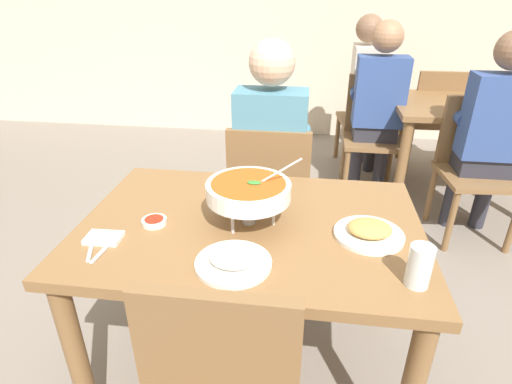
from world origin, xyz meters
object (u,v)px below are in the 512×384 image
Objects in this scene: dining_table_far at (460,121)px; chair_bg_corner at (435,116)px; rice_plate at (233,260)px; chair_bg_right at (475,160)px; curry_bowl at (249,191)px; appetizer_plate at (369,231)px; drink_glass at (419,268)px; dining_table_main at (251,248)px; diner_main at (271,151)px; chair_bg_left at (372,128)px; patron_bg_right at (492,127)px; sauce_dish at (154,221)px; patron_bg_left at (378,100)px; patron_bg_middle at (367,85)px; chair_bg_middle at (376,112)px; chair_diner_main at (270,193)px.

dining_table_far is 0.50m from chair_bg_corner.
chair_bg_right is at bearing 51.65° from rice_plate.
chair_bg_right is 1.00m from chair_bg_corner.
curry_bowl is 0.44m from appetizer_plate.
dining_table_main is at bearing 152.49° from drink_glass.
diner_main reaches higher than dining_table_main.
chair_bg_left is 0.69× the size of patron_bg_right.
chair_bg_right is at bearing 25.96° from diner_main.
rice_plate is at bearing -91.85° from curry_bowl.
sauce_dish is 0.90m from drink_glass.
sauce_dish is 2.90m from chair_bg_corner.
patron_bg_left is (0.27, 1.90, -0.02)m from appetizer_plate.
patron_bg_middle is (-0.64, 0.52, 0.13)m from dining_table_far.
chair_bg_left is at bearing 62.77° from sauce_dish.
sauce_dish is at bearing 165.95° from drink_glass.
curry_bowl is 0.37× the size of chair_bg_right.
patron_bg_middle is at bearing 92.58° from chair_bg_left.
curry_bowl is 0.28m from rice_plate.
dining_table_far is 1.11× the size of chair_bg_middle.
drink_glass is at bearing -27.51° from dining_table_main.
chair_bg_right reaches higher than sauce_dish.
patron_bg_right is at bearing 39.89° from sauce_dish.
diner_main is 5.46× the size of appetizer_plate.
patron_bg_left is (0.69, 1.13, 0.00)m from diner_main.
chair_diner_main is 0.89m from appetizer_plate.
rice_plate is 2.79m from chair_bg_middle.
chair_diner_main is at bearing 89.14° from rice_plate.
dining_table_far is at bearing 85.97° from chair_bg_right.
chair_bg_right is at bearing -41.94° from patron_bg_left.
diner_main is 3.94× the size of curry_bowl.
chair_diner_main is 1.40m from chair_bg_left.
diner_main is at bearing 90.00° from chair_diner_main.
chair_bg_right is (1.27, 1.61, -0.26)m from rice_plate.
patron_bg_left reaches higher than rice_plate.
diner_main is 1.31× the size of dining_table_far.
chair_bg_right is at bearing -94.03° from dining_table_far.
patron_bg_left and patron_bg_right have the same top height.
patron_bg_right is (0.04, -1.04, 0.24)m from chair_bg_corner.
chair_bg_left is (0.69, 1.93, -0.37)m from curry_bowl.
diner_main reaches higher than chair_diner_main.
chair_bg_corner is 0.78m from patron_bg_left.
diner_main is 1.41m from patron_bg_right.
chair_diner_main and chair_bg_corner have the same top height.
patron_bg_left is (-0.57, 0.52, 0.24)m from chair_bg_right.
patron_bg_left is (1.03, 1.92, -0.01)m from sauce_dish.
appetizer_plate is 2.00m from chair_bg_left.
patron_bg_middle is (-0.02, 0.45, 0.24)m from chair_bg_left.
patron_bg_right reaches higher than appetizer_plate.
diner_main is 1.77m from patron_bg_middle.
appetizer_plate is at bearing -97.97° from patron_bg_left.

